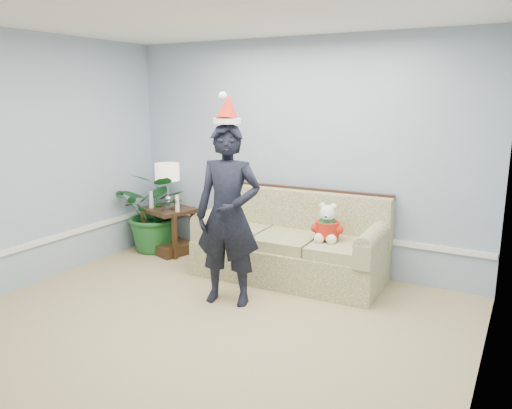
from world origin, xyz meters
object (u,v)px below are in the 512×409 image
at_px(houseplant, 156,211).
at_px(side_table, 169,235).
at_px(table_lamp, 167,174).
at_px(teddy_bear, 327,227).
at_px(sofa, 291,247).
at_px(man, 228,215).

bearing_deg(houseplant, side_table, 7.78).
distance_m(side_table, table_lamp, 0.81).
xyz_separation_m(side_table, teddy_bear, (2.26, -0.13, 0.43)).
distance_m(side_table, teddy_bear, 2.30).
xyz_separation_m(sofa, teddy_bear, (0.46, -0.09, 0.32)).
height_order(table_lamp, teddy_bear, table_lamp).
xyz_separation_m(table_lamp, man, (1.61, -1.06, -0.14)).
relative_size(sofa, teddy_bear, 5.08).
height_order(side_table, man, man).
relative_size(side_table, teddy_bear, 1.79).
distance_m(table_lamp, houseplant, 0.52).
distance_m(sofa, man, 1.12).
bearing_deg(table_lamp, houseplant, -140.92).
bearing_deg(houseplant, sofa, -0.33).
relative_size(table_lamp, teddy_bear, 1.37).
height_order(table_lamp, man, man).
xyz_separation_m(table_lamp, teddy_bear, (2.31, -0.21, -0.37)).
xyz_separation_m(table_lamp, houseplant, (-0.13, -0.10, -0.50)).
bearing_deg(table_lamp, teddy_bear, -5.15).
relative_size(side_table, man, 0.42).
height_order(side_table, table_lamp, table_lamp).
bearing_deg(man, houseplant, 137.14).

